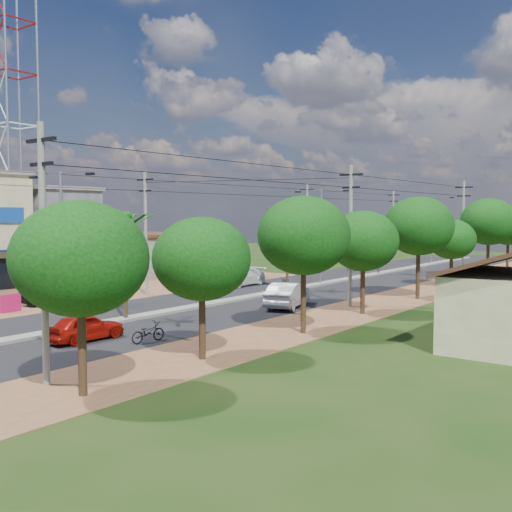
{
  "coord_description": "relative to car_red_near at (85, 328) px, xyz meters",
  "views": [
    {
      "loc": [
        25.46,
        -17.87,
        5.91
      ],
      "look_at": [
        0.44,
        15.43,
        3.0
      ],
      "focal_mm": 42.0,
      "sensor_mm": 36.0,
      "label": 1
    }
  ],
  "objects": [
    {
      "name": "utility_pole_e_c",
      "position": [
        4.9,
        38.69,
        4.12
      ],
      "size": [
        1.6,
        0.24,
        9.0
      ],
      "color": "#605E56",
      "rests_on": "ground"
    },
    {
      "name": "tree_east_b",
      "position": [
        6.7,
        0.69,
        3.47
      ],
      "size": [
        4.0,
        4.0,
        5.83
      ],
      "color": "black",
      "rests_on": "ground"
    },
    {
      "name": "car_red_near",
      "position": [
        0.0,
        0.0,
        0.0
      ],
      "size": [
        1.57,
        3.79,
        1.28
      ],
      "primitive_type": "imported",
      "rotation": [
        0.0,
        0.0,
        3.13
      ],
      "color": "maroon",
      "rests_on": "ground"
    },
    {
      "name": "tree_east_c",
      "position": [
        7.1,
        7.69,
        4.22
      ],
      "size": [
        4.6,
        4.6,
        6.83
      ],
      "color": "black",
      "rests_on": "ground"
    },
    {
      "name": "moto_rider_west_b",
      "position": [
        -5.99,
        37.77,
        -0.18
      ],
      "size": [
        0.79,
        1.59,
        0.92
      ],
      "primitive_type": "imported",
      "rotation": [
        0.0,
        0.0,
        -0.25
      ],
      "color": "black",
      "rests_on": "ground"
    },
    {
      "name": "shophouse_grey",
      "position": [
        -24.58,
        14.69,
        3.52
      ],
      "size": [
        9.0,
        6.4,
        8.3
      ],
      "color": "#43454A",
      "rests_on": "ground"
    },
    {
      "name": "utility_pole_w_d",
      "position": [
        -9.6,
        55.69,
        4.12
      ],
      "size": [
        1.6,
        0.24,
        9.0
      ],
      "color": "#605E56",
      "rests_on": "ground"
    },
    {
      "name": "utility_pole_w_b",
      "position": [
        -9.6,
        12.69,
        4.12
      ],
      "size": [
        1.6,
        0.24,
        9.0
      ],
      "color": "#605E56",
      "rests_on": "ground"
    },
    {
      "name": "utility_pole_e_b",
      "position": [
        4.9,
        16.69,
        4.12
      ],
      "size": [
        1.6,
        0.24,
        9.0
      ],
      "color": "#605E56",
      "rests_on": "ground"
    },
    {
      "name": "palm_median_far",
      "position": [
        -2.6,
        36.69,
        4.62
      ],
      "size": [
        2.0,
        2.0,
        5.85
      ],
      "color": "black",
      "rests_on": "ground"
    },
    {
      "name": "low_shed",
      "position": [
        -23.6,
        24.69,
        1.32
      ],
      "size": [
        10.4,
        10.4,
        3.95
      ],
      "color": "#605E56",
      "rests_on": "ground"
    },
    {
      "name": "tree_east_e",
      "position": [
        7.0,
        22.69,
        4.45
      ],
      "size": [
        4.8,
        4.8,
        7.14
      ],
      "color": "black",
      "rests_on": "ground"
    },
    {
      "name": "car_parked_dark",
      "position": [
        -10.1,
        5.41,
        0.15
      ],
      "size": [
        4.98,
        3.51,
        1.57
      ],
      "primitive_type": "imported",
      "rotation": [
        0.0,
        0.0,
        1.97
      ],
      "color": "black",
      "rests_on": "ground"
    },
    {
      "name": "tree_east_g",
      "position": [
        7.2,
        38.69,
        4.6
      ],
      "size": [
        5.0,
        5.0,
        7.38
      ],
      "color": "black",
      "rests_on": "ground"
    },
    {
      "name": "streetlight_near",
      "position": [
        -2.6,
        0.69,
        4.14
      ],
      "size": [
        5.1,
        0.18,
        8.0
      ],
      "color": "gray",
      "rests_on": "ground"
    },
    {
      "name": "utility_pole_w_c",
      "position": [
        -9.6,
        34.69,
        4.12
      ],
      "size": [
        1.6,
        0.24,
        9.0
      ],
      "color": "#605E56",
      "rests_on": "ground"
    },
    {
      "name": "median",
      "position": [
        -2.6,
        18.69,
        -0.55
      ],
      "size": [
        1.0,
        90.0,
        0.18
      ],
      "primitive_type": "cube",
      "color": "#605E56",
      "rests_on": "ground"
    },
    {
      "name": "tree_east_d",
      "position": [
        6.8,
        14.69,
        3.7
      ],
      "size": [
        4.2,
        4.2,
        6.13
      ],
      "color": "black",
      "rests_on": "ground"
    },
    {
      "name": "roadside_sign",
      "position": [
        -10.38,
        2.46,
        -0.09
      ],
      "size": [
        0.09,
        1.33,
        1.11
      ],
      "rotation": [
        0.0,
        0.0,
        0.0
      ],
      "color": "#A40F47",
      "rests_on": "ground"
    },
    {
      "name": "palm_median_mid",
      "position": [
        -2.6,
        20.69,
        5.26
      ],
      "size": [
        2.0,
        2.0,
        6.55
      ],
      "color": "black",
      "rests_on": "ground"
    },
    {
      "name": "telecom_tower",
      "position": [
        -29.6,
        14.69,
        18.48
      ],
      "size": [
        3.8,
        3.8,
        43.0
      ],
      "color": "gray",
      "rests_on": "ground"
    },
    {
      "name": "tree_east_f",
      "position": [
        6.6,
        30.69,
        3.25
      ],
      "size": [
        3.8,
        3.8,
        5.52
      ],
      "color": "black",
      "rests_on": "ground"
    },
    {
      "name": "dirt_shoulder_east",
      "position": [
        5.9,
        15.69,
        -0.63
      ],
      "size": [
        5.0,
        90.0,
        0.03
      ],
      "primitive_type": "cube",
      "color": "#55311D",
      "rests_on": "ground"
    },
    {
      "name": "moto_rider_east",
      "position": [
        2.6,
        1.51,
        -0.17
      ],
      "size": [
        0.84,
        1.84,
        0.93
      ],
      "primitive_type": "imported",
      "rotation": [
        0.0,
        0.0,
        3.02
      ],
      "color": "black",
      "rests_on": "ground"
    },
    {
      "name": "road",
      "position": [
        -2.6,
        15.69,
        -0.62
      ],
      "size": [
        12.0,
        110.0,
        0.04
      ],
      "primitive_type": "cube",
      "color": "black",
      "rests_on": "ground"
    },
    {
      "name": "streetlight_far",
      "position": [
        -2.6,
        50.69,
        4.14
      ],
      "size": [
        5.1,
        0.18,
        8.0
      ],
      "color": "gray",
      "rests_on": "ground"
    },
    {
      "name": "palm_median_near",
      "position": [
        -2.6,
        4.69,
        4.89
      ],
      "size": [
        2.0,
        2.0,
        6.15
      ],
      "color": "black",
      "rests_on": "ground"
    },
    {
      "name": "tree_east_a",
      "position": [
        6.9,
        -5.31,
        3.85
      ],
      "size": [
        4.4,
        4.4,
        6.37
      ],
      "color": "black",
      "rests_on": "ground"
    },
    {
      "name": "car_white_far",
      "position": [
        -7.6,
        21.37,
        0.07
      ],
      "size": [
        2.09,
        4.94,
        1.42
      ],
      "primitive_type": "imported",
      "rotation": [
        0.0,
        0.0,
        0.02
      ],
      "color": "silver",
      "rests_on": "ground"
    },
    {
      "name": "moto_rider_west_a",
      "position": [
        -3.8,
        22.07,
        -0.17
      ],
      "size": [
        1.18,
        1.9,
        0.94
      ],
      "primitive_type": "imported",
      "rotation": [
        0.0,
        0.0,
        0.34
      ],
      "color": "black",
      "rests_on": "ground"
    },
    {
      "name": "ground",
      "position": [
        -2.6,
        0.69,
        -0.64
      ],
      "size": [
        160.0,
        160.0,
        0.0
      ],
      "primitive_type": "plane",
      "color": "black",
      "rests_on": "ground"
    },
    {
      "name": "streetlight_mid",
      "position": [
        -2.6,
        25.69,
        4.14
      ],
      "size": [
        5.1,
        0.18,
        8.0
      ],
      "color": "gray",
      "rests_on": "ground"
    },
    {
      "name": "car_silver_mid",
      "position": [
        1.94,
        14.0,
        0.16
      ],
      "size": [
        3.06,
        5.14,
        1.6
      ],
      "primitive_type": "imported",
      "rotation": [
        0.0,
        0.0,
        3.44
      ],
      "color": "#9C9FA4",
      "rests_on": "ground"
    },
    {
      "name": "dirt_lot_west",
      "position": [
        -17.6,
        8.69,
        -0.62
      ],
      "size": [
        18.0,
        46.0,
        0.04
      ],
      "primitive_type": "cube",
      "color": "#55311D",
      "rests_on": "ground"
    },
    {
      "name": "utility_pole_e_a",
      "position": [
        4.9,
        -5.31,
        4.12
      ],
      "size": [
        1.6,
        0.24,
        9.0
      ],
      "color": "#605E56",
      "rests_on": "ground"
    },
    {
      "name": "tree_east_h",
      "position": [
        6.9,
        46.69,
        4.0
      ],
      "size": [
        4.4,
        4.4,
        6.52
      ],
      "color": "black",
      "rests_on": "ground"
    }
  ]
}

